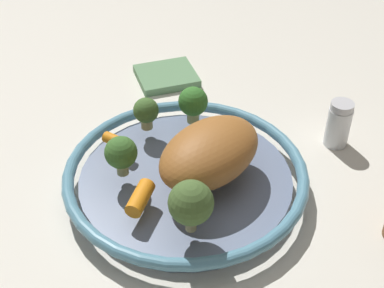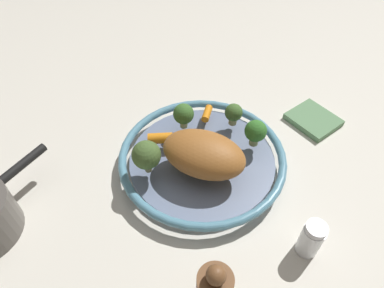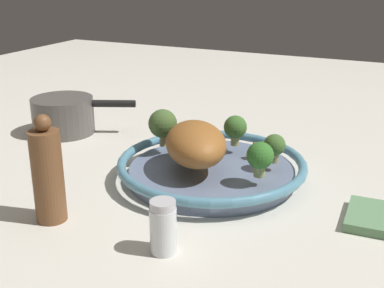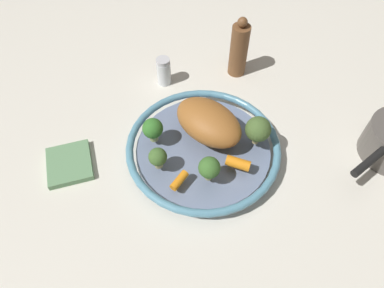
{
  "view_description": "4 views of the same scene",
  "coord_description": "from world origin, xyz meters",
  "px_view_note": "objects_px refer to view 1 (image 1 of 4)",
  "views": [
    {
      "loc": [
        -0.14,
        -0.53,
        0.51
      ],
      "look_at": [
        0.01,
        0.01,
        0.07
      ],
      "focal_mm": 50.42,
      "sensor_mm": 36.0,
      "label": 1
    },
    {
      "loc": [
        0.35,
        -0.26,
        0.53
      ],
      "look_at": [
        -0.01,
        -0.02,
        0.07
      ],
      "focal_mm": 31.44,
      "sensor_mm": 36.0,
      "label": 2
    },
    {
      "loc": [
        0.76,
        0.32,
        0.36
      ],
      "look_at": [
        0.03,
        -0.02,
        0.07
      ],
      "focal_mm": 47.53,
      "sensor_mm": 36.0,
      "label": 3
    },
    {
      "loc": [
        -0.42,
        0.13,
        0.63
      ],
      "look_at": [
        -0.01,
        0.03,
        0.05
      ],
      "focal_mm": 32.66,
      "sensor_mm": 36.0,
      "label": 4
    }
  ],
  "objects_px": {
    "roast_chicken_piece": "(210,152)",
    "baby_carrot_near_rim": "(117,141)",
    "broccoli_floret_edge": "(191,203)",
    "broccoli_floret_large": "(146,111)",
    "broccoli_floret_mid": "(121,153)",
    "baby_carrot_left": "(140,198)",
    "dish_towel": "(166,76)",
    "salt_shaker": "(339,124)",
    "serving_bowl": "(186,178)",
    "broccoli_floret_small": "(193,102)"
  },
  "relations": [
    {
      "from": "roast_chicken_piece",
      "to": "baby_carrot_near_rim",
      "type": "relative_size",
      "value": 3.72
    },
    {
      "from": "broccoli_floret_edge",
      "to": "roast_chicken_piece",
      "type": "bearing_deg",
      "value": 60.98
    },
    {
      "from": "broccoli_floret_large",
      "to": "broccoli_floret_mid",
      "type": "distance_m",
      "value": 0.1
    },
    {
      "from": "baby_carrot_left",
      "to": "broccoli_floret_mid",
      "type": "xyz_separation_m",
      "value": [
        -0.01,
        0.06,
        0.02
      ]
    },
    {
      "from": "roast_chicken_piece",
      "to": "dish_towel",
      "type": "bearing_deg",
      "value": 87.65
    },
    {
      "from": "broccoli_floret_mid",
      "to": "salt_shaker",
      "type": "bearing_deg",
      "value": 4.43
    },
    {
      "from": "broccoli_floret_large",
      "to": "serving_bowl",
      "type": "bearing_deg",
      "value": -72.76
    },
    {
      "from": "broccoli_floret_large",
      "to": "salt_shaker",
      "type": "height_order",
      "value": "broccoli_floret_large"
    },
    {
      "from": "broccoli_floret_edge",
      "to": "broccoli_floret_small",
      "type": "height_order",
      "value": "broccoli_floret_edge"
    },
    {
      "from": "roast_chicken_piece",
      "to": "broccoli_floret_mid",
      "type": "height_order",
      "value": "roast_chicken_piece"
    },
    {
      "from": "serving_bowl",
      "to": "baby_carrot_near_rim",
      "type": "relative_size",
      "value": 7.83
    },
    {
      "from": "broccoli_floret_small",
      "to": "broccoli_floret_mid",
      "type": "bearing_deg",
      "value": -144.06
    },
    {
      "from": "roast_chicken_piece",
      "to": "dish_towel",
      "type": "distance_m",
      "value": 0.31
    },
    {
      "from": "serving_bowl",
      "to": "baby_carrot_near_rim",
      "type": "height_order",
      "value": "baby_carrot_near_rim"
    },
    {
      "from": "serving_bowl",
      "to": "broccoli_floret_small",
      "type": "xyz_separation_m",
      "value": [
        0.04,
        0.1,
        0.05
      ]
    },
    {
      "from": "serving_bowl",
      "to": "broccoli_floret_small",
      "type": "bearing_deg",
      "value": 69.05
    },
    {
      "from": "baby_carrot_left",
      "to": "dish_towel",
      "type": "relative_size",
      "value": 0.48
    },
    {
      "from": "serving_bowl",
      "to": "salt_shaker",
      "type": "relative_size",
      "value": 4.47
    },
    {
      "from": "baby_carrot_near_rim",
      "to": "broccoli_floret_small",
      "type": "distance_m",
      "value": 0.12
    },
    {
      "from": "broccoli_floret_mid",
      "to": "dish_towel",
      "type": "height_order",
      "value": "broccoli_floret_mid"
    },
    {
      "from": "baby_carrot_near_rim",
      "to": "broccoli_floret_edge",
      "type": "relative_size",
      "value": 0.61
    },
    {
      "from": "serving_bowl",
      "to": "roast_chicken_piece",
      "type": "height_order",
      "value": "roast_chicken_piece"
    },
    {
      "from": "broccoli_floret_large",
      "to": "salt_shaker",
      "type": "bearing_deg",
      "value": -13.16
    },
    {
      "from": "dish_towel",
      "to": "broccoli_floret_edge",
      "type": "bearing_deg",
      "value": -99.02
    },
    {
      "from": "dish_towel",
      "to": "serving_bowl",
      "type": "bearing_deg",
      "value": -98.01
    },
    {
      "from": "salt_shaker",
      "to": "broccoli_floret_large",
      "type": "bearing_deg",
      "value": 166.84
    },
    {
      "from": "baby_carrot_near_rim",
      "to": "broccoli_floret_edge",
      "type": "xyz_separation_m",
      "value": [
        0.06,
        -0.18,
        0.03
      ]
    },
    {
      "from": "broccoli_floret_small",
      "to": "broccoli_floret_mid",
      "type": "distance_m",
      "value": 0.15
    },
    {
      "from": "roast_chicken_piece",
      "to": "broccoli_floret_edge",
      "type": "distance_m",
      "value": 0.1
    },
    {
      "from": "baby_carrot_left",
      "to": "serving_bowl",
      "type": "bearing_deg",
      "value": 36.04
    },
    {
      "from": "broccoli_floret_small",
      "to": "serving_bowl",
      "type": "bearing_deg",
      "value": -110.95
    },
    {
      "from": "serving_bowl",
      "to": "salt_shaker",
      "type": "bearing_deg",
      "value": 8.54
    },
    {
      "from": "serving_bowl",
      "to": "salt_shaker",
      "type": "height_order",
      "value": "salt_shaker"
    },
    {
      "from": "roast_chicken_piece",
      "to": "salt_shaker",
      "type": "distance_m",
      "value": 0.23
    },
    {
      "from": "serving_bowl",
      "to": "broccoli_floret_mid",
      "type": "bearing_deg",
      "value": 172.1
    },
    {
      "from": "broccoli_floret_mid",
      "to": "dish_towel",
      "type": "xyz_separation_m",
      "value": [
        0.12,
        0.27,
        -0.07
      ]
    },
    {
      "from": "serving_bowl",
      "to": "baby_carrot_near_rim",
      "type": "distance_m",
      "value": 0.11
    },
    {
      "from": "baby_carrot_near_rim",
      "to": "broccoli_floret_small",
      "type": "relative_size",
      "value": 0.74
    },
    {
      "from": "roast_chicken_piece",
      "to": "baby_carrot_near_rim",
      "type": "height_order",
      "value": "roast_chicken_piece"
    },
    {
      "from": "roast_chicken_piece",
      "to": "baby_carrot_left",
      "type": "height_order",
      "value": "roast_chicken_piece"
    },
    {
      "from": "broccoli_floret_small",
      "to": "salt_shaker",
      "type": "xyz_separation_m",
      "value": [
        0.21,
        -0.06,
        -0.04
      ]
    },
    {
      "from": "roast_chicken_piece",
      "to": "broccoli_floret_edge",
      "type": "bearing_deg",
      "value": -119.02
    },
    {
      "from": "roast_chicken_piece",
      "to": "baby_carrot_near_rim",
      "type": "distance_m",
      "value": 0.14
    },
    {
      "from": "broccoli_floret_large",
      "to": "baby_carrot_near_rim",
      "type": "bearing_deg",
      "value": -147.37
    },
    {
      "from": "roast_chicken_piece",
      "to": "salt_shaker",
      "type": "xyz_separation_m",
      "value": [
        0.22,
        0.05,
        -0.04
      ]
    },
    {
      "from": "broccoli_floret_edge",
      "to": "broccoli_floret_mid",
      "type": "relative_size",
      "value": 1.23
    },
    {
      "from": "baby_carrot_left",
      "to": "broccoli_floret_edge",
      "type": "relative_size",
      "value": 0.7
    },
    {
      "from": "baby_carrot_near_rim",
      "to": "broccoli_floret_mid",
      "type": "distance_m",
      "value": 0.06
    },
    {
      "from": "broccoli_floret_edge",
      "to": "broccoli_floret_mid",
      "type": "xyz_separation_m",
      "value": [
        -0.06,
        0.12,
        -0.01
      ]
    },
    {
      "from": "baby_carrot_near_rim",
      "to": "broccoli_floret_edge",
      "type": "height_order",
      "value": "broccoli_floret_edge"
    }
  ]
}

